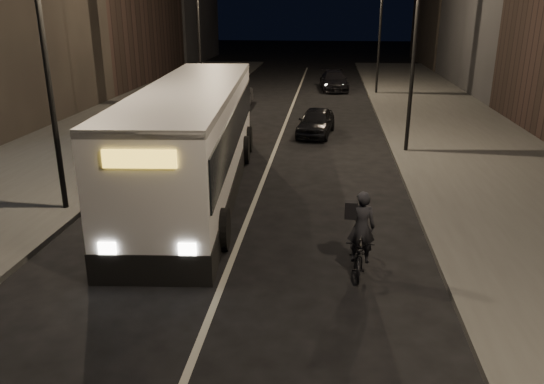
% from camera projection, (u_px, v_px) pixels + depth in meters
% --- Properties ---
extents(ground, '(180.00, 180.00, 0.00)m').
position_uv_depth(ground, '(221.00, 286.00, 11.88)').
color(ground, black).
rests_on(ground, ground).
extents(sidewalk_right, '(7.00, 70.00, 0.16)m').
position_uv_depth(sidewalk_right, '(465.00, 142.00, 24.15)').
color(sidewalk_right, '#3B3A38').
rests_on(sidewalk_right, ground).
extents(sidewalk_left, '(7.00, 70.00, 0.16)m').
position_uv_depth(sidewalk_left, '(106.00, 133.00, 25.84)').
color(sidewalk_left, '#3B3A38').
rests_on(sidewalk_left, ground).
extents(streetlight_right_mid, '(1.20, 0.44, 8.12)m').
position_uv_depth(streetlight_right_mid, '(410.00, 22.00, 20.84)').
color(streetlight_right_mid, black).
rests_on(streetlight_right_mid, sidewalk_right).
extents(streetlight_right_far, '(1.20, 0.44, 8.12)m').
position_uv_depth(streetlight_right_far, '(377.00, 15.00, 35.85)').
color(streetlight_right_far, black).
rests_on(streetlight_right_far, sidewalk_right).
extents(streetlight_left_near, '(1.20, 0.44, 8.12)m').
position_uv_depth(streetlight_left_near, '(51.00, 29.00, 14.39)').
color(streetlight_left_near, black).
rests_on(streetlight_left_near, sidewalk_left).
extents(streetlight_left_far, '(1.20, 0.44, 8.12)m').
position_uv_depth(streetlight_left_far, '(202.00, 17.00, 31.28)').
color(streetlight_left_far, black).
rests_on(streetlight_left_far, sidewalk_left).
extents(city_bus, '(3.92, 13.42, 3.57)m').
position_uv_depth(city_bus, '(194.00, 134.00, 17.48)').
color(city_bus, white).
rests_on(city_bus, ground).
extents(cyclist_on_bicycle, '(0.70, 1.82, 2.07)m').
position_uv_depth(cyclist_on_bicycle, '(360.00, 245.00, 12.31)').
color(cyclist_on_bicycle, black).
rests_on(cyclist_on_bicycle, ground).
extents(car_near, '(2.01, 3.98, 1.30)m').
position_uv_depth(car_near, '(316.00, 122.00, 25.66)').
color(car_near, black).
rests_on(car_near, ground).
extents(car_mid, '(1.94, 4.86, 1.57)m').
position_uv_depth(car_mid, '(232.00, 96.00, 32.32)').
color(car_mid, '#3F3F42').
rests_on(car_mid, ground).
extents(car_far, '(2.30, 4.88, 1.37)m').
position_uv_depth(car_far, '(334.00, 81.00, 39.46)').
color(car_far, black).
rests_on(car_far, ground).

